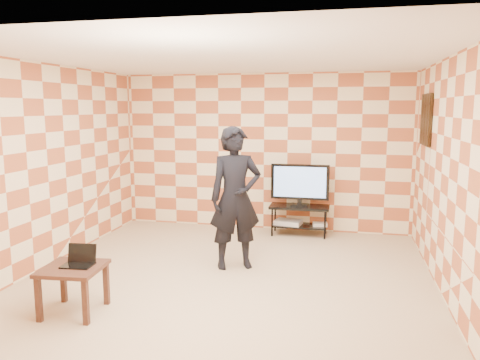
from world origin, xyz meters
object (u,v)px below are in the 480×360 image
object	(u,v)px
tv_stand	(299,214)
person	(235,198)
side_table	(73,275)
tv	(300,183)

from	to	relation	value
tv_stand	person	distance (m)	1.99
tv_stand	person	bearing A→B (deg)	-110.90
side_table	person	xyz separation A→B (m)	(1.32, 1.75, 0.53)
side_table	person	distance (m)	2.25
tv_stand	side_table	distance (m)	4.05
tv_stand	side_table	xyz separation A→B (m)	(-2.00, -3.53, 0.05)
tv_stand	side_table	size ratio (longest dim) A/B	1.53
tv	side_table	xyz separation A→B (m)	(-2.00, -3.53, -0.47)
tv	side_table	world-z (taller)	tv
tv	person	bearing A→B (deg)	-110.93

